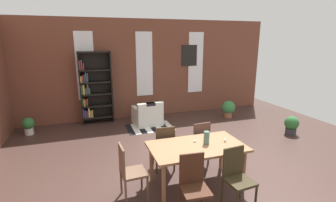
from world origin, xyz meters
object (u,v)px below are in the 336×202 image
Objects in this scene: dining_table at (197,150)px; potted_plant_corner at (28,125)px; dining_chair_far_right at (199,141)px; armchair_white at (147,116)px; dining_chair_near_right at (237,176)px; dining_chair_far_left at (164,146)px; dining_chair_head_left at (129,170)px; potted_plant_window at (291,125)px; vase_on_table at (206,138)px; dining_chair_near_left at (194,184)px; bookshelf_tall at (94,89)px; potted_plant_by_shelf at (228,108)px.

potted_plant_corner is (-3.37, 3.75, -0.41)m from dining_table.
dining_chair_far_right is 1.09× the size of armchair_white.
dining_table is 1.75× the size of dining_chair_near_right.
potted_plant_corner is (-2.99, 3.04, -0.24)m from dining_chair_far_left.
dining_chair_far_left is at bearing 40.61° from dining_chair_head_left.
dining_table is 1.90× the size of armchair_white.
dining_chair_head_left reaches higher than armchair_white.
dining_chair_far_left reaches higher than potted_plant_window.
dining_chair_near_right is (0.18, -0.70, -0.38)m from vase_on_table.
potted_plant_window is (3.94, 2.16, -0.24)m from dining_chair_near_left.
vase_on_table is 3.60m from armchair_white.
dining_table is 3.44× the size of potted_plant_corner.
dining_chair_near_left is 5.12m from bookshelf_tall.
dining_table is 3.24× the size of potted_plant_window.
dining_chair_near_left is at bearing -151.35° from potted_plant_window.
dining_chair_near_left is 1.85× the size of potted_plant_window.
dining_chair_far_left is 1.67× the size of potted_plant_by_shelf.
bookshelf_tall reaches higher than dining_chair_far_left.
dining_chair_head_left is 1.00× the size of dining_chair_far_right.
dining_chair_far_left is at bearing 128.59° from vase_on_table.
dining_chair_near_right is 1.41m from dining_chair_far_right.
potted_plant_by_shelf is at bearing 50.74° from dining_table.
potted_plant_by_shelf is (4.30, -0.87, -0.78)m from bookshelf_tall.
potted_plant_corner is 0.94× the size of potted_plant_window.
potted_plant_by_shelf is at bearing 48.32° from dining_chair_far_right.
potted_plant_window is (3.60, -2.09, -0.00)m from armchair_white.
potted_plant_by_shelf is (2.38, 4.07, -0.20)m from dining_chair_near_right.
vase_on_table reaches higher than dining_chair_far_left.
potted_plant_by_shelf is at bearing 52.66° from vase_on_table.
dining_chair_head_left is 1.00× the size of dining_chair_near_right.
dining_chair_near_right is at bearing -62.08° from dining_chair_far_left.
dining_chair_far_left and dining_chair_near_left have the same top height.
potted_plant_by_shelf is (3.12, 4.07, -0.20)m from dining_chair_near_left.
dining_chair_far_left reaches higher than armchair_white.
potted_plant_by_shelf is 6.13m from potted_plant_corner.
bookshelf_tall is at bearing 111.21° from dining_chair_near_right.
armchair_white is (0.35, 2.84, -0.23)m from dining_chair_far_left.
potted_plant_corner is (-3.75, 3.04, -0.24)m from dining_chair_far_right.
bookshelf_tall reaches higher than dining_chair_far_right.
dining_chair_near_left reaches higher than armchair_white.
dining_chair_far_left is 1.97× the size of potted_plant_corner.
dining_table is 7.02× the size of vase_on_table.
dining_chair_head_left reaches higher than dining_table.
bookshelf_tall is at bearing 168.54° from potted_plant_by_shelf.
dining_table is at bearing 117.55° from dining_chair_near_right.
dining_chair_head_left is 1.09m from dining_chair_near_left.
dining_chair_near_left is at bearing -56.00° from potted_plant_corner.
vase_on_table is at bearing -51.41° from dining_chair_far_left.
dining_chair_far_right is (0.76, 0.00, 0.00)m from dining_chair_far_left.
dining_chair_head_left is 1.97× the size of potted_plant_corner.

